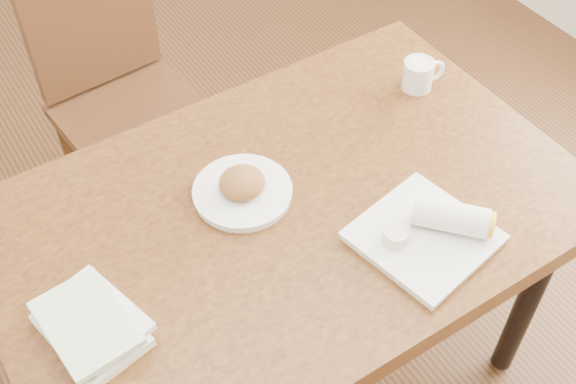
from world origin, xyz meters
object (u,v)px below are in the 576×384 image
chair_far (118,85)px  coffee_mug (419,74)px  table (288,229)px  book_stack (91,325)px  plate_scone (242,189)px  plate_burrito (432,231)px

chair_far → coffee_mug: chair_far is taller
table → book_stack: book_stack is taller
plate_scone → book_stack: bearing=-160.4°
table → coffee_mug: bearing=18.2°
plate_scone → book_stack: (-0.42, -0.15, 0.01)m
table → book_stack: bearing=-172.4°
book_stack → plate_scone: bearing=19.6°
table → coffee_mug: 0.55m
table → coffee_mug: size_ratio=11.32×
table → plate_burrito: (0.21, -0.24, 0.10)m
chair_far → coffee_mug: bearing=-49.1°
chair_far → plate_burrito: (0.29, -1.09, 0.23)m
plate_scone → coffee_mug: coffee_mug is taller
chair_far → book_stack: size_ratio=3.91×
plate_scone → chair_far: bearing=90.7°
plate_burrito → coffee_mug: bearing=53.6°
chair_far → coffee_mug: (0.59, -0.68, 0.24)m
plate_scone → book_stack: 0.45m
plate_scone → coffee_mug: (0.58, 0.08, 0.02)m
plate_scone → table: bearing=-51.6°
plate_burrito → chair_far: bearing=104.7°
plate_burrito → book_stack: size_ratio=1.24×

